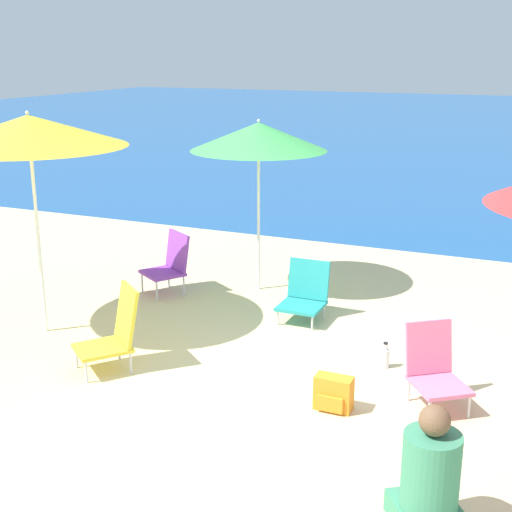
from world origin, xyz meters
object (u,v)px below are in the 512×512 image
beach_umbrella_green (259,137)px  beach_chair_purple (170,262)px  person_seated_far (430,481)px  beach_chair_yellow (115,331)px  backpack_orange (333,394)px  beach_chair_teal (305,293)px  beach_umbrella_yellow (29,131)px  beach_chair_pink (434,367)px  water_bottle (385,357)px

beach_umbrella_green → beach_chair_purple: bearing=-149.6°
person_seated_far → beach_chair_yellow: bearing=124.6°
beach_chair_yellow → person_seated_far: 3.45m
person_seated_far → backpack_orange: (-1.04, 1.27, -0.20)m
person_seated_far → beach_chair_teal: bearing=87.3°
beach_umbrella_green → beach_chair_teal: bearing=-39.7°
beach_umbrella_yellow → beach_chair_pink: size_ratio=3.34×
beach_chair_yellow → backpack_orange: bearing=39.9°
beach_chair_purple → person_seated_far: person_seated_far is taller
beach_chair_yellow → person_seated_far: size_ratio=0.93×
beach_chair_teal → water_bottle: beach_chair_teal is taller
beach_umbrella_green → backpack_orange: size_ratio=6.73×
beach_chair_yellow → beach_chair_pink: beach_chair_yellow is taller
beach_chair_yellow → water_bottle: size_ratio=3.10×
water_bottle → beach_chair_purple: bearing=160.0°
beach_umbrella_green → beach_umbrella_yellow: (-1.58, -2.25, 0.23)m
beach_umbrella_yellow → backpack_orange: 4.03m
beach_umbrella_yellow → person_seated_far: size_ratio=2.72×
beach_umbrella_yellow → beach_chair_teal: beach_umbrella_yellow is taller
beach_chair_teal → water_bottle: bearing=-38.9°
beach_umbrella_green → beach_chair_yellow: (-0.32, -2.75, -1.58)m
beach_umbrella_green → beach_chair_pink: size_ratio=3.03×
beach_chair_pink → person_seated_far: person_seated_far is taller
beach_umbrella_green → beach_chair_purple: beach_umbrella_green is taller
beach_chair_purple → water_bottle: size_ratio=2.94×
beach_chair_teal → beach_chair_pink: size_ratio=0.93×
beach_umbrella_yellow → beach_chair_purple: bearing=70.2°
water_bottle → person_seated_far: bearing=-69.9°
beach_chair_purple → backpack_orange: (2.84, -2.12, -0.25)m
beach_umbrella_green → beach_chair_purple: size_ratio=2.82×
backpack_orange → water_bottle: (0.21, 1.01, -0.04)m
person_seated_far → beach_chair_pink: bearing=64.6°
beach_umbrella_yellow → beach_chair_yellow: size_ratio=2.94×
beach_chair_purple → water_bottle: 3.26m
beach_umbrella_yellow → beach_chair_purple: size_ratio=3.10×
beach_chair_purple → person_seated_far: (3.88, -3.40, -0.05)m
water_bottle → beach_umbrella_green: bearing=140.9°
beach_chair_purple → beach_chair_pink: bearing=7.3°
beach_chair_pink → beach_umbrella_green: bearing=102.8°
beach_chair_teal → backpack_orange: beach_chair_teal is taller
beach_chair_pink → beach_umbrella_yellow: bearing=143.4°
beach_chair_teal → person_seated_far: (2.01, -3.22, 0.05)m
beach_chair_teal → person_seated_far: size_ratio=0.76×
beach_umbrella_green → backpack_orange: beach_umbrella_green is taller
beach_umbrella_yellow → water_bottle: 4.25m
beach_chair_teal → beach_chair_purple: (-1.88, 0.18, 0.10)m
beach_umbrella_yellow → person_seated_far: beach_umbrella_yellow is taller
backpack_orange → beach_chair_pink: bearing=31.0°
beach_umbrella_green → beach_chair_pink: bearing=-40.4°
beach_umbrella_yellow → beach_chair_pink: 4.59m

